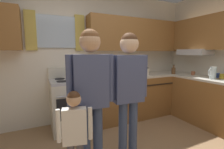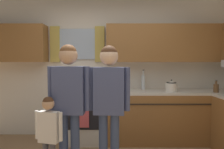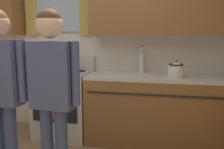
% 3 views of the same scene
% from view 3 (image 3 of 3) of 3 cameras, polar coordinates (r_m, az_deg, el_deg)
% --- Properties ---
extents(back_wall_unit, '(4.60, 0.42, 2.60)m').
position_cam_3_polar(back_wall_unit, '(3.33, -2.60, 10.78)').
color(back_wall_unit, silver).
rests_on(back_wall_unit, ground).
extents(kitchen_counter_run, '(2.32, 2.03, 0.90)m').
position_cam_3_polar(kitchen_counter_run, '(2.78, 23.30, -11.11)').
color(kitchen_counter_run, brown).
rests_on(kitchen_counter_run, ground).
extents(stove_oven, '(0.73, 0.67, 1.10)m').
position_cam_3_polar(stove_oven, '(3.35, -11.57, -6.79)').
color(stove_oven, beige).
rests_on(stove_oven, ground).
extents(bottle_tall_clear, '(0.07, 0.07, 0.37)m').
position_cam_3_polar(bottle_tall_clear, '(3.16, 7.27, 2.96)').
color(bottle_tall_clear, silver).
rests_on(bottle_tall_clear, kitchen_counter_run).
extents(stovetop_kettle, '(0.27, 0.20, 0.21)m').
position_cam_3_polar(stovetop_kettle, '(2.86, 15.48, 1.15)').
color(stovetop_kettle, silver).
rests_on(stovetop_kettle, kitchen_counter_run).
extents(adult_holding_child, '(0.50, 0.22, 1.61)m').
position_cam_3_polar(adult_holding_child, '(2.22, -25.74, -1.15)').
color(adult_holding_child, '#38476B').
rests_on(adult_holding_child, ground).
extents(adult_in_plaid, '(0.50, 0.22, 1.60)m').
position_cam_3_polar(adult_in_plaid, '(1.98, -14.56, -1.90)').
color(adult_in_plaid, '#38476B').
rests_on(adult_in_plaid, ground).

